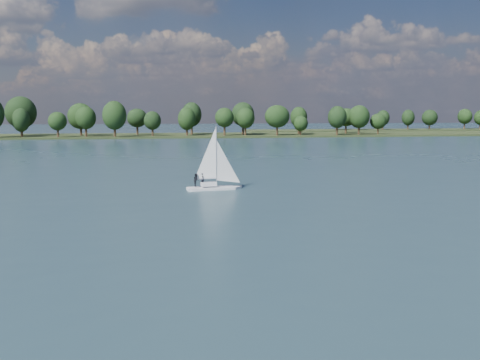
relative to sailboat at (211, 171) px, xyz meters
name	(u,v)px	position (x,y,z in m)	size (l,w,h in m)	color
ground	(154,159)	(-7.48, 51.18, -2.58)	(700.00, 700.00, 0.00)	#233342
far_shore	(153,136)	(-7.48, 163.18, -2.58)	(660.00, 40.00, 1.50)	black
far_shore_back	(436,130)	(152.52, 211.18, -2.58)	(220.00, 30.00, 1.40)	black
sailboat	(211,171)	(0.00, 0.00, 0.00)	(7.22, 2.97, 9.23)	silver
treeline	(145,118)	(-10.81, 159.47, 5.56)	(562.60, 73.88, 18.52)	black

